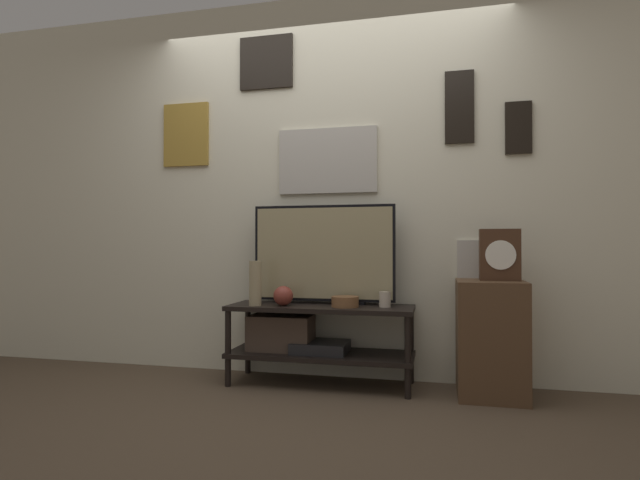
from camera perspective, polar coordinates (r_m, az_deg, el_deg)
The scene contains 10 objects.
ground_plane at distance 3.19m, azimuth -1.00°, elevation -17.34°, with size 12.00×12.00×0.00m, color #4C3D2D.
wall_back at distance 3.57m, azimuth 0.97°, elevation 6.45°, with size 6.40×0.08×2.70m.
media_console at distance 3.37m, azimuth -1.59°, elevation -10.71°, with size 1.22×0.41×0.52m.
television at distance 3.38m, azimuth 0.34°, elevation -1.52°, with size 0.97×0.05×0.67m.
vase_tall_ceramic at distance 3.31m, azimuth -7.41°, elevation -4.93°, with size 0.08×0.08×0.29m.
vase_wide_bowl at distance 3.23m, azimuth 2.88°, elevation -7.06°, with size 0.18×0.18×0.07m.
vase_round_glass at distance 3.30m, azimuth -4.23°, elevation -6.38°, with size 0.13×0.13×0.13m.
candle_jar at distance 3.24m, azimuth 7.43°, elevation -6.75°, with size 0.07×0.07×0.10m.
side_table at distance 3.26m, azimuth 18.93°, elevation -10.57°, with size 0.40×0.43×0.70m.
mantel_clock at distance 3.22m, azimuth 19.84°, elevation -1.61°, with size 0.23×0.11×0.31m.
Camera 1 is at (0.75, -2.96, 0.91)m, focal length 28.00 mm.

